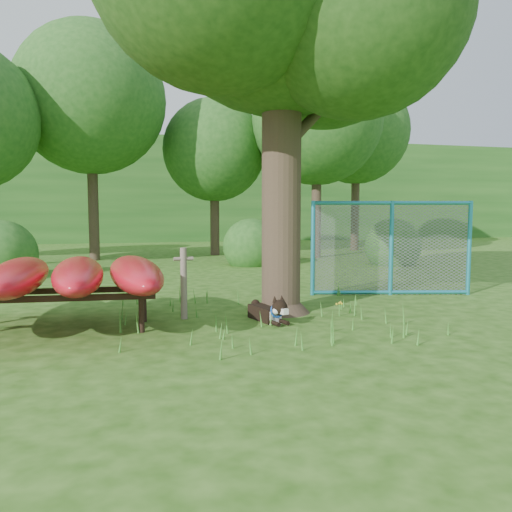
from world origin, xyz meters
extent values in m
plane|color=#234F0F|center=(0.00, 0.00, 0.00)|extent=(80.00, 80.00, 0.00)
cylinder|color=#37291E|center=(0.71, 1.49, 2.57)|extent=(0.83, 0.83, 5.15)
cone|color=#37291E|center=(0.71, 1.49, 0.26)|extent=(1.25, 1.25, 0.51)
sphere|color=#1C4413|center=(1.89, 2.52, 5.15)|extent=(3.71, 3.71, 3.71)
sphere|color=#1C4413|center=(1.58, 0.47, 4.74)|extent=(3.29, 3.29, 3.29)
cylinder|color=#37291E|center=(1.30, 1.68, 3.29)|extent=(1.26, 1.04, 1.10)
cylinder|color=#37291E|center=(0.16, 1.52, 3.71)|extent=(1.22, 0.41, 1.05)
cylinder|color=#6A5D50|center=(-0.95, 1.35, 0.57)|extent=(0.11, 0.11, 1.14)
cylinder|color=#6A5D50|center=(-0.95, 1.35, 0.97)|extent=(0.31, 0.08, 0.06)
cylinder|color=black|center=(-1.63, 0.60, 0.25)|extent=(0.09, 0.09, 0.50)
cylinder|color=black|center=(-1.58, 1.30, 0.25)|extent=(0.09, 0.09, 0.50)
cube|color=black|center=(-2.93, 0.69, 0.52)|extent=(3.00, 0.31, 0.08)
cube|color=black|center=(-2.88, 1.39, 0.52)|extent=(3.00, 0.31, 0.08)
ellipsoid|color=red|center=(-3.30, 1.07, 0.80)|extent=(0.79, 3.03, 0.48)
ellipsoid|color=red|center=(-2.50, 1.01, 0.80)|extent=(0.89, 3.05, 0.48)
ellipsoid|color=red|center=(-1.70, 0.95, 0.80)|extent=(1.00, 3.06, 0.48)
cube|color=black|center=(0.27, 0.94, 0.11)|extent=(0.41, 0.68, 0.22)
cube|color=white|center=(0.35, 0.67, 0.10)|extent=(0.23, 0.18, 0.20)
sphere|color=black|center=(0.39, 0.52, 0.28)|extent=(0.24, 0.24, 0.24)
cube|color=white|center=(0.42, 0.41, 0.24)|extent=(0.12, 0.15, 0.08)
sphere|color=white|center=(0.33, 0.48, 0.24)|extent=(0.11, 0.11, 0.11)
sphere|color=white|center=(0.47, 0.52, 0.24)|extent=(0.11, 0.11, 0.11)
cone|color=black|center=(0.32, 0.53, 0.40)|extent=(0.09, 0.11, 0.11)
cone|color=black|center=(0.44, 0.57, 0.40)|extent=(0.12, 0.13, 0.11)
cylinder|color=black|center=(0.31, 0.52, 0.05)|extent=(0.14, 0.28, 0.06)
cylinder|color=black|center=(0.46, 0.56, 0.05)|extent=(0.14, 0.28, 0.06)
sphere|color=black|center=(0.21, 1.29, 0.20)|extent=(0.15, 0.15, 0.15)
torus|color=blue|center=(0.37, 0.59, 0.22)|extent=(0.24, 0.13, 0.23)
cylinder|color=teal|center=(1.86, 3.02, 0.97)|extent=(0.10, 0.10, 1.93)
cylinder|color=teal|center=(3.43, 2.65, 0.97)|extent=(0.10, 0.10, 1.93)
cylinder|color=teal|center=(5.00, 2.27, 0.97)|extent=(0.10, 0.10, 1.93)
cylinder|color=teal|center=(3.43, 2.65, 1.89)|extent=(3.15, 0.82, 0.08)
cylinder|color=teal|center=(3.43, 2.65, 0.05)|extent=(3.15, 0.82, 0.08)
plane|color=gray|center=(3.43, 2.65, 0.97)|extent=(3.14, 0.75, 3.22)
cylinder|color=#458E2E|center=(1.55, 0.93, 0.11)|extent=(0.02, 0.02, 0.21)
sphere|color=gold|center=(1.55, 0.93, 0.21)|extent=(0.04, 0.04, 0.04)
sphere|color=gold|center=(1.58, 0.97, 0.22)|extent=(0.04, 0.04, 0.04)
sphere|color=gold|center=(1.50, 0.95, 0.20)|extent=(0.04, 0.04, 0.04)
sphere|color=gold|center=(1.58, 0.91, 0.21)|extent=(0.04, 0.04, 0.04)
sphere|color=gold|center=(1.53, 0.91, 0.22)|extent=(0.04, 0.04, 0.04)
cylinder|color=#37291E|center=(-3.00, 12.00, 2.62)|extent=(0.36, 0.36, 5.25)
sphere|color=#22551B|center=(-3.00, 12.00, 5.62)|extent=(5.20, 5.20, 5.20)
cylinder|color=#37291E|center=(1.50, 13.00, 1.92)|extent=(0.36, 0.36, 3.85)
sphere|color=#22551B|center=(1.50, 13.00, 4.12)|extent=(4.00, 4.00, 4.00)
cylinder|color=#37291E|center=(5.00, 11.00, 2.38)|extent=(0.36, 0.36, 4.76)
sphere|color=#22551B|center=(5.00, 11.00, 5.10)|extent=(4.80, 4.80, 4.80)
cylinder|color=#37291E|center=(8.00, 14.00, 2.45)|extent=(0.36, 0.36, 4.90)
sphere|color=#22551B|center=(8.00, 14.00, 5.25)|extent=(4.60, 4.60, 4.60)
sphere|color=#22551B|center=(-5.00, 7.50, 0.00)|extent=(1.80, 1.80, 1.80)
sphere|color=#22551B|center=(6.50, 8.00, 0.00)|extent=(1.80, 1.80, 1.80)
sphere|color=#22551B|center=(2.00, 9.00, 0.00)|extent=(1.80, 1.80, 1.80)
cube|color=#22551B|center=(0.00, 28.00, 3.00)|extent=(80.00, 12.00, 6.00)
camera|label=1|loc=(-1.76, -6.56, 1.71)|focal=35.00mm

